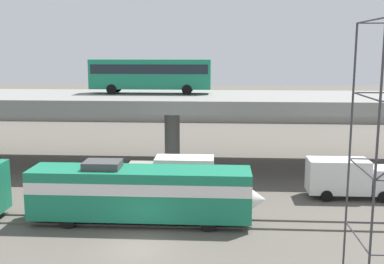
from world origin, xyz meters
TOP-DOWN VIEW (x-y plane):
  - ground_plane at (0.00, 0.00)m, footprint 260.00×260.00m
  - rail_strip_near at (0.00, 3.22)m, footprint 110.00×0.12m
  - rail_strip_far at (0.00, 4.78)m, footprint 110.00×0.12m
  - train_locomotive at (0.25, 4.00)m, footprint 15.50×3.04m
  - highway_overpass at (0.00, 20.00)m, footprint 96.00×11.80m
  - transit_bus_on_overpass at (-2.27, 21.26)m, footprint 12.00×2.68m
  - service_truck_west at (14.76, 10.37)m, footprint 6.80×2.46m
  - service_truck_east at (1.08, 10.37)m, footprint 6.80×2.46m
  - pier_parking_lot at (0.00, 55.00)m, footprint 77.96×13.76m
  - parked_car_0 at (-22.39, 53.05)m, footprint 4.33×1.85m
  - parked_car_1 at (3.63, 55.94)m, footprint 4.18×1.98m
  - parked_car_2 at (-32.40, 52.94)m, footprint 4.31×1.83m
  - parked_car_4 at (21.34, 52.37)m, footprint 4.15×1.99m
  - harbor_water at (0.00, 78.00)m, footprint 140.00×36.00m

SIDE VIEW (x-z plane):
  - ground_plane at x=0.00m, z-range 0.00..0.00m
  - harbor_water at x=0.00m, z-range 0.00..0.01m
  - rail_strip_near at x=0.00m, z-range 0.00..0.12m
  - rail_strip_far at x=0.00m, z-range 0.00..0.12m
  - pier_parking_lot at x=0.00m, z-range 0.00..1.54m
  - service_truck_west at x=14.76m, z-range 0.12..3.16m
  - service_truck_east at x=1.08m, z-range 0.12..3.16m
  - train_locomotive at x=0.25m, z-range 0.10..4.28m
  - parked_car_2 at x=-32.40m, z-range 1.56..3.06m
  - parked_car_0 at x=-22.39m, z-range 1.56..3.06m
  - parked_car_4 at x=21.34m, z-range 1.56..3.06m
  - parked_car_1 at x=3.63m, z-range 1.56..3.06m
  - highway_overpass at x=0.00m, z-range 2.83..9.88m
  - transit_bus_on_overpass at x=-2.27m, z-range 7.41..10.81m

